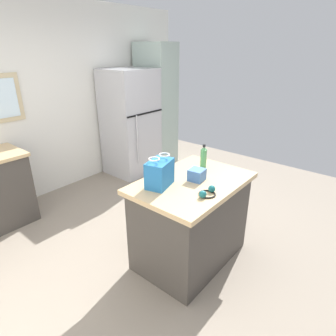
# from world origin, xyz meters

# --- Properties ---
(ground) EXTENTS (6.44, 6.44, 0.00)m
(ground) POSITION_xyz_m (0.00, 0.00, 0.00)
(ground) COLOR gray
(back_wall) EXTENTS (5.36, 0.13, 2.72)m
(back_wall) POSITION_xyz_m (-0.01, 2.22, 1.36)
(back_wall) COLOR silver
(back_wall) RESTS_ON ground
(kitchen_island) EXTENTS (1.17, 0.81, 0.90)m
(kitchen_island) POSITION_xyz_m (-0.03, -0.37, 0.45)
(kitchen_island) COLOR #423D38
(kitchen_island) RESTS_ON ground
(refrigerator) EXTENTS (0.81, 0.75, 1.77)m
(refrigerator) POSITION_xyz_m (1.21, 1.79, 0.88)
(refrigerator) COLOR #B7B7BC
(refrigerator) RESTS_ON ground
(tall_cabinet) EXTENTS (0.48, 0.67, 2.16)m
(tall_cabinet) POSITION_xyz_m (1.88, 1.79, 1.08)
(tall_cabinet) COLOR #9EB2A8
(tall_cabinet) RESTS_ON ground
(shopping_bag) EXTENTS (0.31, 0.24, 0.29)m
(shopping_bag) POSITION_xyz_m (-0.30, -0.20, 1.03)
(shopping_bag) COLOR #236BAD
(shopping_bag) RESTS_ON kitchen_island
(small_box) EXTENTS (0.16, 0.15, 0.11)m
(small_box) POSITION_xyz_m (0.01, -0.39, 0.96)
(small_box) COLOR #4775B7
(small_box) RESTS_ON kitchen_island
(bottle) EXTENTS (0.07, 0.07, 0.26)m
(bottle) POSITION_xyz_m (0.30, -0.27, 1.02)
(bottle) COLOR #4C9956
(bottle) RESTS_ON kitchen_island
(ear_defenders) EXTENTS (0.20, 0.15, 0.06)m
(ear_defenders) POSITION_xyz_m (-0.18, -0.63, 0.92)
(ear_defenders) COLOR black
(ear_defenders) RESTS_ON kitchen_island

